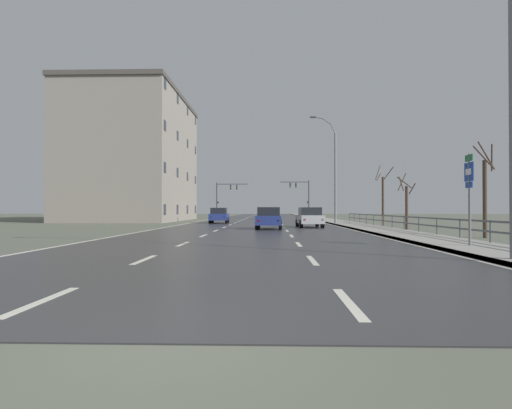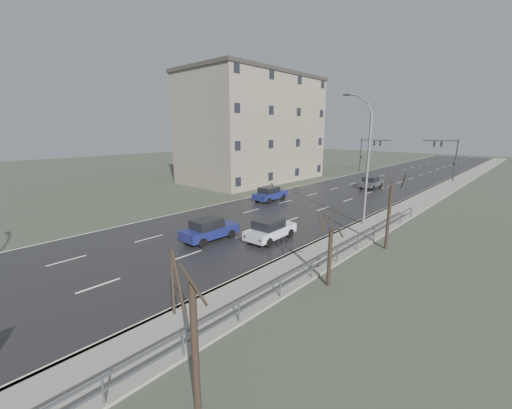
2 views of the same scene
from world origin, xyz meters
The scene contains 15 objects.
ground_plane centered at (0.00, 48.00, -0.06)m, with size 160.00×160.00×0.12m.
road_asphalt_strip centered at (0.00, 60.00, 0.01)m, with size 14.00×120.00×0.03m.
sidewalk_right centered at (8.43, 60.00, 0.06)m, with size 3.00×120.00×0.12m.
guardrail centered at (9.85, 24.76, 0.71)m, with size 0.07×34.95×1.00m.
street_lamp_midground centered at (7.44, 37.37, 5.13)m, with size 2.54×0.24×10.48m.
traffic_signal_right centered at (6.73, 68.16, 4.29)m, with size 4.92×0.36×6.27m.
traffic_signal_left centered at (-6.55, 70.13, 4.18)m, with size 5.46×0.36×6.05m.
car_far_left centered at (1.15, 26.35, 0.80)m, with size 1.92×4.14×1.57m.
car_near_right centered at (1.14, 54.09, 0.80)m, with size 1.84×4.10×1.57m.
car_mid_centre centered at (4.33, 29.27, 0.80)m, with size 2.00×4.18×1.57m.
car_far_right centered at (-3.89, 39.06, 0.80)m, with size 1.93×4.15×1.57m.
brick_building centered at (-15.70, 49.17, 7.81)m, with size 12.32×21.49×15.60m.
bare_tree_near centered at (11.84, 17.09, 2.19)m, with size 1.11×0.86×4.77m.
bare_tree_mid centered at (10.83, 26.09, 1.82)m, with size 1.27×1.40×4.02m.
bare_tree_far centered at (11.06, 33.20, 2.38)m, with size 1.57×1.22×5.32m.
Camera 2 is at (18.11, 12.72, 7.71)m, focal length 22.35 mm.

